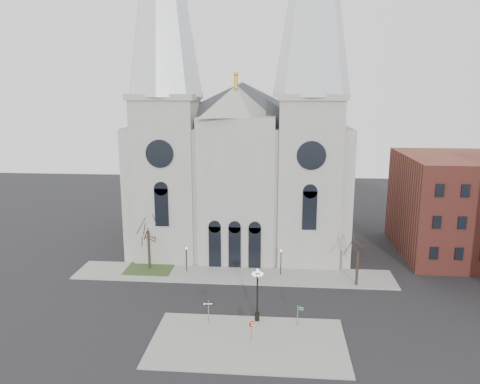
# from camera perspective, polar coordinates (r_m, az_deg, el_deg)

# --- Properties ---
(ground) EXTENTS (160.00, 160.00, 0.00)m
(ground) POSITION_cam_1_polar(r_m,az_deg,el_deg) (50.00, -2.15, -14.89)
(ground) COLOR black
(ground) RESTS_ON ground
(sidewalk_near) EXTENTS (18.00, 10.00, 0.14)m
(sidewalk_near) POSITION_cam_1_polar(r_m,az_deg,el_deg) (45.35, 1.00, -17.85)
(sidewalk_near) COLOR gray
(sidewalk_near) RESTS_ON ground
(sidewalk_far) EXTENTS (40.00, 6.00, 0.14)m
(sidewalk_far) POSITION_cam_1_polar(r_m,az_deg,el_deg) (59.91, -0.86, -10.04)
(sidewalk_far) COLOR gray
(sidewalk_far) RESTS_ON ground
(grass_patch) EXTENTS (6.00, 5.00, 0.18)m
(grass_patch) POSITION_cam_1_polar(r_m,az_deg,el_deg) (62.79, -10.94, -9.17)
(grass_patch) COLOR #26411B
(grass_patch) RESTS_ON ground
(cathedral) EXTENTS (33.00, 26.66, 54.00)m
(cathedral) POSITION_cam_1_polar(r_m,az_deg,el_deg) (67.35, 0.10, 8.60)
(cathedral) COLOR gray
(cathedral) RESTS_ON ground
(bg_building_brick) EXTENTS (14.00, 18.00, 14.00)m
(bg_building_brick) POSITION_cam_1_polar(r_m,az_deg,el_deg) (72.26, 24.48, -1.48)
(bg_building_brick) COLOR brown
(bg_building_brick) RESTS_ON ground
(tree_left) EXTENTS (3.20, 3.20, 7.50)m
(tree_left) POSITION_cam_1_polar(r_m,az_deg,el_deg) (61.01, -11.15, -4.37)
(tree_left) COLOR black
(tree_left) RESTS_ON ground
(tree_right) EXTENTS (3.20, 3.20, 6.00)m
(tree_right) POSITION_cam_1_polar(r_m,az_deg,el_deg) (57.01, 14.21, -6.89)
(tree_right) COLOR black
(tree_right) RESTS_ON ground
(ped_lamp_left) EXTENTS (0.32, 0.32, 3.26)m
(ped_lamp_left) POSITION_cam_1_polar(r_m,az_deg,el_deg) (60.41, -6.54, -7.63)
(ped_lamp_left) COLOR black
(ped_lamp_left) RESTS_ON sidewalk_far
(ped_lamp_right) EXTENTS (0.32, 0.32, 3.26)m
(ped_lamp_right) POSITION_cam_1_polar(r_m,az_deg,el_deg) (59.29, 5.02, -7.98)
(ped_lamp_right) COLOR black
(ped_lamp_right) RESTS_ON sidewalk_far
(stop_sign) EXTENTS (0.73, 0.29, 2.13)m
(stop_sign) POSITION_cam_1_polar(r_m,az_deg,el_deg) (44.66, 1.38, -15.98)
(stop_sign) COLOR slate
(stop_sign) RESTS_ON sidewalk_near
(globe_lamp) EXTENTS (1.44, 1.44, 5.52)m
(globe_lamp) POSITION_cam_1_polar(r_m,az_deg,el_deg) (47.40, 2.14, -11.65)
(globe_lamp) COLOR black
(globe_lamp) RESTS_ON sidewalk_near
(one_way_sign) EXTENTS (1.05, 0.19, 2.40)m
(one_way_sign) POSITION_cam_1_polar(r_m,az_deg,el_deg) (47.72, -3.86, -13.97)
(one_way_sign) COLOR slate
(one_way_sign) RESTS_ON sidewalk_near
(street_name_sign) EXTENTS (0.64, 0.29, 2.13)m
(street_name_sign) POSITION_cam_1_polar(r_m,az_deg,el_deg) (47.69, 7.14, -14.52)
(street_name_sign) COLOR slate
(street_name_sign) RESTS_ON sidewalk_near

